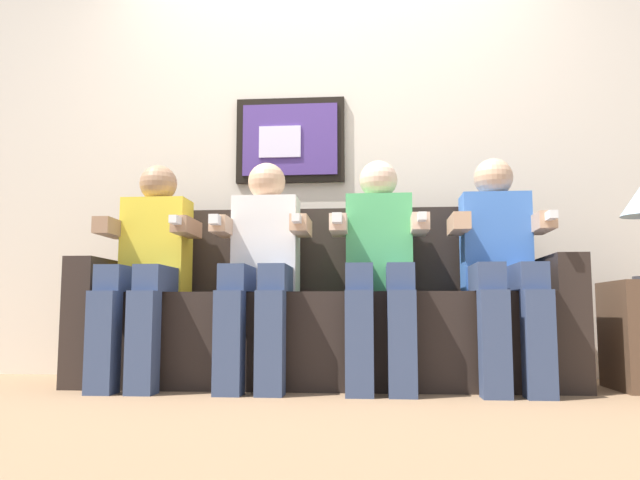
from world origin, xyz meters
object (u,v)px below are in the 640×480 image
Objects in this scene: couch at (323,321)px; person_right_center at (379,259)px; person_left_center at (262,260)px; person_leftmost at (148,261)px; person_rightmost at (501,259)px.

couch is 0.44m from person_right_center.
couch is 2.17× the size of person_right_center.
person_left_center is (-0.28, -0.17, 0.29)m from couch.
person_leftmost is at bearing 179.95° from person_left_center.
person_right_center is 0.57m from person_rightmost.
person_leftmost is at bearing -168.75° from couch.
couch is 2.17× the size of person_leftmost.
person_right_center is 1.00× the size of person_rightmost.
person_right_center is at bearing -0.02° from person_leftmost.
person_leftmost is (-0.85, -0.17, 0.29)m from couch.
person_rightmost is (1.69, 0.00, 0.00)m from person_leftmost.
person_leftmost is 0.56m from person_left_center.
person_leftmost is 1.00× the size of person_left_center.
person_leftmost and person_rightmost have the same top height.
person_rightmost is (0.85, -0.17, 0.29)m from couch.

